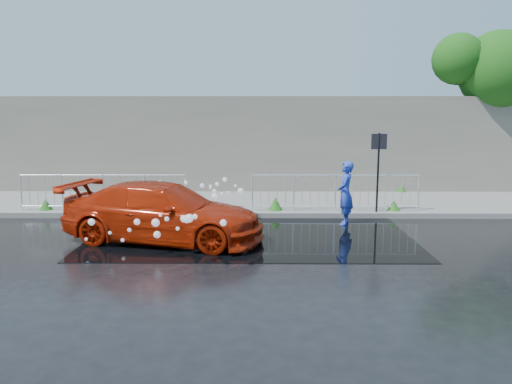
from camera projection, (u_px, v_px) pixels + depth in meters
ground at (229, 245)px, 11.83m from camera, size 90.00×90.00×0.00m
pavement at (238, 203)px, 16.75m from camera, size 30.00×4.00×0.15m
curb at (235, 215)px, 14.78m from camera, size 30.00×0.25×0.16m
retaining_wall at (240, 144)px, 18.63m from camera, size 30.00×0.60×3.50m
puddle at (251, 234)px, 12.81m from camera, size 8.00×5.00×0.01m
sign_post at (378, 160)px, 14.58m from camera, size 0.45×0.06×2.50m
tree at (502, 65)px, 18.30m from camera, size 5.02×2.89×6.28m
railing_left at (103, 191)px, 15.05m from camera, size 5.05×0.05×1.10m
railing_right at (335, 191)px, 15.00m from camera, size 5.05×0.05×1.10m
weeds at (227, 199)px, 16.13m from camera, size 12.17×3.93×0.40m
water_spray at (176, 206)px, 12.75m from camera, size 3.69×5.70×0.96m
red_car at (164, 212)px, 12.05m from camera, size 5.22×3.09×1.42m
person at (345, 193)px, 13.80m from camera, size 0.58×0.73×1.77m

